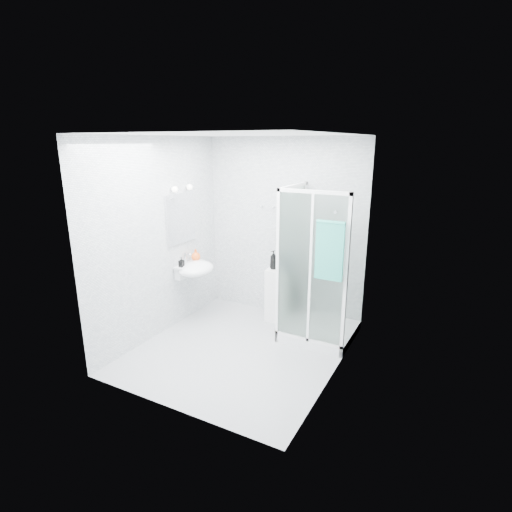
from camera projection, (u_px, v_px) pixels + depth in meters
The scene contains 12 objects.
room at pixel (238, 250), 4.66m from camera, with size 2.40×2.60×2.60m.
shower_enclosure at pixel (312, 306), 5.25m from camera, with size 0.90×0.95×2.00m.
wall_basin at pixel (195, 269), 5.63m from camera, with size 0.46×0.56×0.35m.
mirror at pixel (181, 218), 5.52m from camera, with size 0.02×0.60×0.70m, color white.
vanity_lights at pixel (182, 188), 5.38m from camera, with size 0.10×0.40×0.08m.
wall_hooks at pixel (267, 207), 5.75m from camera, with size 0.23×0.06×0.03m.
storage_cabinet at pixel (279, 294), 5.78m from camera, with size 0.35×0.36×0.78m.
hand_towel at pixel (330, 249), 4.51m from camera, with size 0.33×0.05×0.70m.
shampoo_bottle_a at pixel (274, 260), 5.64m from camera, with size 0.10×0.10×0.27m, color black.
shampoo_bottle_b at pixel (282, 260), 5.65m from camera, with size 0.11×0.11×0.25m, color #0B1C46.
soap_dispenser_orange at pixel (196, 255), 5.77m from camera, with size 0.13×0.13×0.17m, color orange.
soap_dispenser_black at pixel (181, 262), 5.48m from camera, with size 0.06×0.06×0.14m, color black.
Camera 1 is at (2.29, -3.88, 2.52)m, focal length 28.00 mm.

